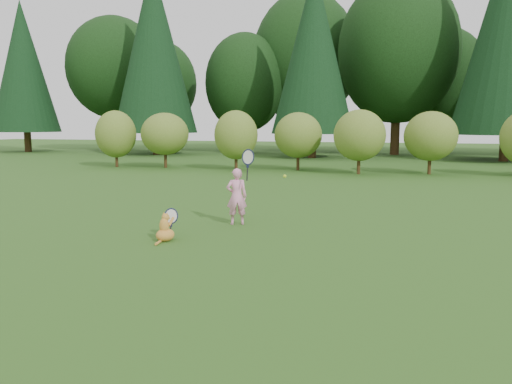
% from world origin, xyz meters
% --- Properties ---
extents(ground, '(100.00, 100.00, 0.00)m').
position_xyz_m(ground, '(0.00, 0.00, 0.00)').
color(ground, '#245718').
rests_on(ground, ground).
extents(shrub_row, '(28.00, 3.00, 2.80)m').
position_xyz_m(shrub_row, '(0.00, 13.00, 1.40)').
color(shrub_row, '#596E22').
rests_on(shrub_row, ground).
extents(woodland_backdrop, '(48.00, 10.00, 15.00)m').
position_xyz_m(woodland_backdrop, '(0.00, 23.00, 7.50)').
color(woodland_backdrop, black).
rests_on(woodland_backdrop, ground).
extents(child, '(0.69, 0.43, 1.76)m').
position_xyz_m(child, '(-0.22, 0.84, 0.61)').
color(child, '#FC96C4').
rests_on(child, ground).
extents(cat, '(0.46, 0.75, 0.70)m').
position_xyz_m(cat, '(-0.98, -0.92, 0.27)').
color(cat, orange).
rests_on(cat, ground).
extents(tennis_ball, '(0.06, 0.06, 0.06)m').
position_xyz_m(tennis_ball, '(1.00, -0.09, 1.14)').
color(tennis_ball, '#93C517').
rests_on(tennis_ball, ground).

